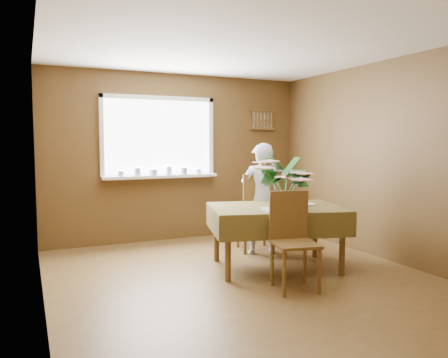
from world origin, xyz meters
name	(u,v)px	position (x,y,z in m)	size (l,w,h in m)	color
floor	(245,280)	(0.00, 0.00, 0.00)	(4.50, 4.50, 0.00)	brown
ceiling	(246,43)	(0.00, 0.00, 2.50)	(4.50, 4.50, 0.00)	white
wall_back	(178,157)	(0.00, 2.25, 1.25)	(4.00, 4.00, 0.00)	brown
wall_front	(422,181)	(0.00, -2.25, 1.25)	(4.00, 4.00, 0.00)	brown
wall_left	(40,169)	(-2.00, 0.00, 1.25)	(4.50, 4.50, 0.00)	brown
wall_right	(389,161)	(2.00, 0.00, 1.25)	(4.50, 4.50, 0.00)	brown
window_assembly	(160,151)	(-0.30, 2.20, 1.35)	(1.72, 0.20, 1.22)	white
spoon_rack	(262,120)	(1.45, 2.22, 1.85)	(0.44, 0.05, 0.33)	brown
dining_table	(276,214)	(0.53, 0.25, 0.64)	(1.72, 1.38, 0.74)	brown
chair_far	(257,210)	(0.71, 1.03, 0.57)	(0.54, 0.54, 1.06)	brown
chair_near	(292,236)	(0.33, -0.40, 0.53)	(0.50, 0.50, 0.98)	brown
seated_woman	(261,199)	(0.71, 0.92, 0.73)	(0.54, 0.35, 1.47)	white
flower_bouquet	(285,178)	(0.53, 0.06, 1.08)	(0.63, 0.63, 0.54)	white
side_plate	(306,204)	(0.93, 0.23, 0.74)	(0.23, 0.23, 0.01)	white
table_knife	(292,208)	(0.60, 0.02, 0.74)	(0.02, 0.24, 0.00)	silver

